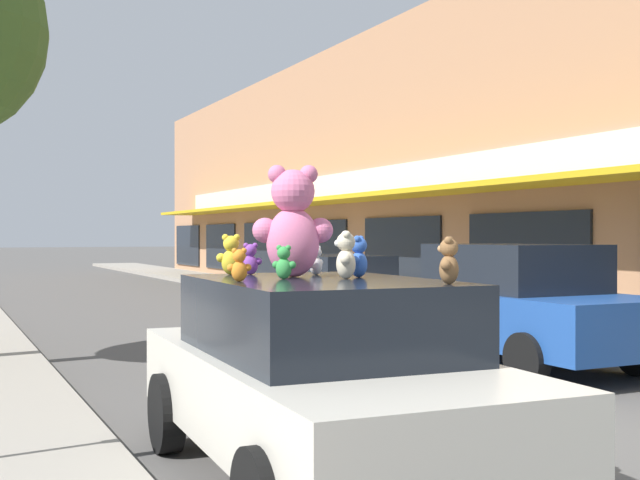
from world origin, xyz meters
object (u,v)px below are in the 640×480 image
object	(u,v)px
teddy_bear_purple	(250,259)
parked_car_far_right	(334,287)
teddy_bear_giant	(293,223)
teddy_bear_brown	(449,261)
parked_car_far_center	(513,304)
teddy_bear_blue	(359,257)
teddy_bear_yellow	(231,255)
teddy_bear_cream	(346,256)
teddy_bear_orange	(239,265)
teddy_bear_white	(316,261)
teddy_bear_green	(284,263)
plush_art_car	(321,375)

from	to	relation	value
teddy_bear_purple	parked_car_far_right	bearing A→B (deg)	-99.58
teddy_bear_giant	teddy_bear_brown	distance (m)	1.48
parked_car_far_right	parked_car_far_center	bearing A→B (deg)	-90.00
teddy_bear_blue	teddy_bear_yellow	size ratio (longest dim) A/B	0.96
teddy_bear_brown	teddy_bear_cream	world-z (taller)	teddy_bear_cream
teddy_bear_orange	teddy_bear_white	distance (m)	1.14
teddy_bear_orange	teddy_bear_blue	size ratio (longest dim) A/B	0.73
teddy_bear_brown	teddy_bear_cream	xyz separation A→B (m)	(-0.32, 0.90, 0.02)
teddy_bear_green	teddy_bear_giant	bearing A→B (deg)	-84.45
teddy_bear_blue	teddy_bear_purple	xyz separation A→B (m)	(-0.62, 0.79, -0.03)
teddy_bear_green	teddy_bear_white	xyz separation A→B (m)	(0.50, 0.49, -0.01)
plush_art_car	teddy_bear_brown	world-z (taller)	teddy_bear_brown
parked_car_far_right	teddy_bear_green	bearing A→B (deg)	-118.74
teddy_bear_yellow	parked_car_far_center	bearing A→B (deg)	-134.74
teddy_bear_purple	teddy_bear_green	bearing A→B (deg)	110.01
teddy_bear_cream	parked_car_far_center	bearing A→B (deg)	150.54
teddy_bear_cream	parked_car_far_right	world-z (taller)	teddy_bear_cream
teddy_bear_giant	teddy_bear_yellow	xyz separation A→B (m)	(-0.32, 0.57, -0.27)
plush_art_car	teddy_bear_brown	distance (m)	1.40
teddy_bear_green	teddy_bear_blue	size ratio (longest dim) A/B	0.78
plush_art_car	parked_car_far_right	xyz separation A→B (m)	(4.92, 9.55, -0.02)
teddy_bear_orange	parked_car_far_right	world-z (taller)	teddy_bear_orange
teddy_bear_orange	parked_car_far_right	xyz separation A→B (m)	(5.59, 9.59, -0.87)
parked_car_far_right	teddy_bear_orange	bearing A→B (deg)	-120.23
teddy_bear_blue	parked_car_far_right	xyz separation A→B (m)	(4.53, 9.45, -0.91)
teddy_bear_brown	teddy_bear_blue	world-z (taller)	teddy_bear_blue
plush_art_car	teddy_bear_white	size ratio (longest dim) A/B	17.18
plush_art_car	teddy_bear_purple	distance (m)	1.27
plush_art_car	teddy_bear_cream	xyz separation A→B (m)	(0.19, -0.05, 0.91)
plush_art_car	teddy_bear_yellow	world-z (taller)	teddy_bear_yellow
teddy_bear_white	plush_art_car	bearing A→B (deg)	43.70
plush_art_car	parked_car_far_center	bearing A→B (deg)	40.13
teddy_bear_green	teddy_bear_purple	xyz separation A→B (m)	(0.02, 0.76, 0.01)
teddy_bear_brown	parked_car_far_right	distance (m)	11.42
teddy_bear_orange	teddy_bear_blue	world-z (taller)	teddy_bear_blue
plush_art_car	parked_car_far_right	size ratio (longest dim) A/B	0.99
teddy_bear_giant	teddy_bear_purple	size ratio (longest dim) A/B	3.31
teddy_bear_giant	teddy_bear_brown	xyz separation A→B (m)	(0.58, -1.34, -0.28)
teddy_bear_blue	teddy_bear_cream	xyz separation A→B (m)	(-0.20, -0.15, 0.02)
teddy_bear_giant	parked_car_far_right	world-z (taller)	teddy_bear_giant
teddy_bear_white	teddy_bear_purple	bearing A→B (deg)	-52.63
teddy_bear_green	teddy_bear_white	world-z (taller)	teddy_bear_green
teddy_bear_white	teddy_bear_yellow	xyz separation A→B (m)	(-0.64, 0.33, 0.05)
teddy_bear_brown	teddy_bear_purple	world-z (taller)	teddy_bear_brown
teddy_bear_giant	parked_car_far_center	size ratio (longest dim) A/B	0.20
teddy_bear_giant	teddy_bear_yellow	distance (m)	0.71
teddy_bear_cream	teddy_bear_blue	bearing A→B (deg)	149.51
teddy_bear_yellow	parked_car_far_center	size ratio (longest dim) A/B	0.08
plush_art_car	teddy_bear_orange	bearing A→B (deg)	-173.90
teddy_bear_blue	teddy_bear_purple	size ratio (longest dim) A/B	1.23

